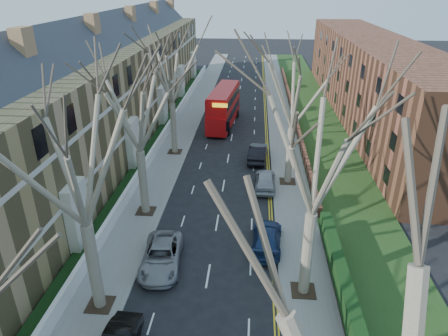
# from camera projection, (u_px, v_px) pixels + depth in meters

# --- Properties ---
(pavement_left) EXTENTS (3.00, 102.00, 0.12)m
(pavement_left) POSITION_uv_depth(u_px,v_px,m) (189.00, 119.00, 52.04)
(pavement_left) COLOR slate
(pavement_left) RESTS_ON ground
(pavement_right) EXTENTS (3.00, 102.00, 0.12)m
(pavement_right) POSITION_uv_depth(u_px,v_px,m) (281.00, 122.00, 51.19)
(pavement_right) COLOR slate
(pavement_right) RESTS_ON ground
(terrace_left) EXTENTS (9.70, 78.00, 13.60)m
(terrace_left) POSITION_uv_depth(u_px,v_px,m) (105.00, 93.00, 43.03)
(terrace_left) COLOR olive
(terrace_left) RESTS_ON ground
(flats_right) EXTENTS (13.97, 54.00, 10.00)m
(flats_right) POSITION_uv_depth(u_px,v_px,m) (370.00, 78.00, 51.89)
(flats_right) COLOR brown
(flats_right) RESTS_ON ground
(front_wall_left) EXTENTS (0.30, 78.00, 1.00)m
(front_wall_left) POSITION_uv_depth(u_px,v_px,m) (163.00, 137.00, 44.70)
(front_wall_left) COLOR white
(front_wall_left) RESTS_ON ground
(grass_verge_right) EXTENTS (6.00, 102.00, 0.06)m
(grass_verge_right) POSITION_uv_depth(u_px,v_px,m) (317.00, 122.00, 50.83)
(grass_verge_right) COLOR #203C15
(grass_verge_right) RESTS_ON ground
(tree_left_mid) EXTENTS (10.50, 10.50, 14.71)m
(tree_left_mid) POSITION_uv_depth(u_px,v_px,m) (73.00, 148.00, 18.21)
(tree_left_mid) COLOR #776955
(tree_left_mid) RESTS_ON ground
(tree_left_far) EXTENTS (10.15, 10.15, 14.22)m
(tree_left_far) POSITION_uv_depth(u_px,v_px,m) (135.00, 97.00, 27.36)
(tree_left_far) COLOR #776955
(tree_left_far) RESTS_ON ground
(tree_left_dist) EXTENTS (10.50, 10.50, 14.71)m
(tree_left_dist) POSITION_uv_depth(u_px,v_px,m) (170.00, 61.00, 38.05)
(tree_left_dist) COLOR #776955
(tree_left_dist) RESTS_ON ground
(tree_right_mid) EXTENTS (10.50, 10.50, 14.71)m
(tree_right_mid) POSITION_uv_depth(u_px,v_px,m) (320.00, 139.00, 19.20)
(tree_right_mid) COLOR #776955
(tree_right_mid) RESTS_ON ground
(tree_right_far) EXTENTS (10.15, 10.15, 14.22)m
(tree_right_far) POSITION_uv_depth(u_px,v_px,m) (295.00, 80.00, 31.96)
(tree_right_far) COLOR #776955
(tree_right_far) RESTS_ON ground
(double_decker_bus) EXTENTS (3.49, 10.89, 4.49)m
(double_decker_bus) POSITION_uv_depth(u_px,v_px,m) (224.00, 108.00, 49.29)
(double_decker_bus) COLOR #B80D0E
(double_decker_bus) RESTS_ON ground
(car_left_far) EXTENTS (2.78, 5.35, 1.44)m
(car_left_far) POSITION_uv_depth(u_px,v_px,m) (162.00, 256.00, 25.18)
(car_left_far) COLOR gray
(car_left_far) RESTS_ON ground
(car_right_near) EXTENTS (2.25, 4.91, 1.39)m
(car_right_near) POSITION_uv_depth(u_px,v_px,m) (267.00, 238.00, 27.03)
(car_right_near) COLOR navy
(car_right_near) RESTS_ON ground
(car_right_mid) EXTENTS (1.85, 4.46, 1.51)m
(car_right_mid) POSITION_uv_depth(u_px,v_px,m) (265.00, 180.00, 34.72)
(car_right_mid) COLOR #97999F
(car_right_mid) RESTS_ON ground
(car_right_far) EXTENTS (2.07, 4.97, 1.60)m
(car_right_far) POSITION_uv_depth(u_px,v_px,m) (258.00, 153.00, 40.13)
(car_right_far) COLOR black
(car_right_far) RESTS_ON ground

